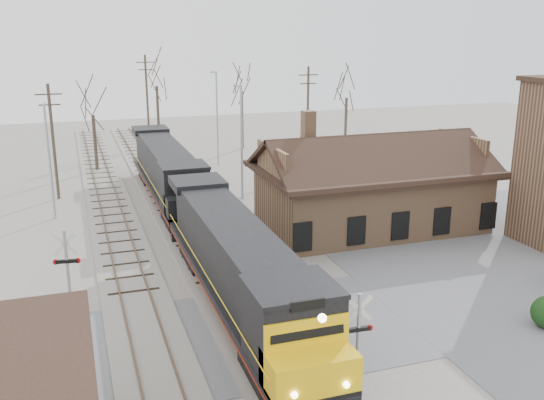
{
  "coord_description": "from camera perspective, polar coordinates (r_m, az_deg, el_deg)",
  "views": [
    {
      "loc": [
        -6.9,
        -23.24,
        13.02
      ],
      "look_at": [
        3.96,
        9.0,
        3.41
      ],
      "focal_mm": 40.0,
      "sensor_mm": 36.0,
      "label": 1
    }
  ],
  "objects": [
    {
      "name": "parking_lot",
      "position": [
        39.13,
        22.46,
        -4.89
      ],
      "size": [
        22.0,
        26.0,
        0.03
      ],
      "primitive_type": "cube",
      "color": "slate",
      "rests_on": "ground"
    },
    {
      "name": "streetlight_b",
      "position": [
        47.43,
        -2.92,
        6.03
      ],
      "size": [
        0.25,
        2.04,
        8.95
      ],
      "color": "#A5A8AD",
      "rests_on": "ground"
    },
    {
      "name": "locomotive_lead",
      "position": [
        28.07,
        -2.99,
        -6.55
      ],
      "size": [
        3.03,
        20.31,
        4.51
      ],
      "color": "black",
      "rests_on": "ground"
    },
    {
      "name": "tree_d",
      "position": [
        68.0,
        -2.88,
        11.07
      ],
      "size": [
        4.28,
        4.28,
        10.49
      ],
      "color": "#382D23",
      "rests_on": "ground"
    },
    {
      "name": "ground",
      "position": [
        27.52,
        -1.88,
        -12.48
      ],
      "size": [
        140.0,
        140.0,
        0.0
      ],
      "primitive_type": "plane",
      "color": "#9F9A90",
      "rests_on": "ground"
    },
    {
      "name": "tree_b",
      "position": [
        59.31,
        -16.56,
        8.47
      ],
      "size": [
        3.53,
        3.53,
        8.65
      ],
      "color": "#382D23",
      "rests_on": "ground"
    },
    {
      "name": "streetlight_c",
      "position": [
        60.19,
        -5.22,
        8.15
      ],
      "size": [
        0.25,
        2.04,
        9.13
      ],
      "color": "#A5A8AD",
      "rests_on": "ground"
    },
    {
      "name": "track_siding",
      "position": [
        40.45,
        -14.25,
        -3.42
      ],
      "size": [
        3.4,
        90.0,
        0.24
      ],
      "color": "#9F9A90",
      "rests_on": "ground"
    },
    {
      "name": "streetlight_a",
      "position": [
        45.1,
        -20.25,
        4.03
      ],
      "size": [
        0.25,
        2.04,
        8.14
      ],
      "color": "#A5A8AD",
      "rests_on": "ground"
    },
    {
      "name": "depot",
      "position": [
        41.37,
        9.24,
        0.7
      ],
      "size": [
        15.2,
        9.31,
        7.9
      ],
      "color": "#9A7250",
      "rests_on": "ground"
    },
    {
      "name": "utility_pole_a",
      "position": [
        50.26,
        -19.91,
        5.35
      ],
      "size": [
        2.0,
        0.24,
        9.05
      ],
      "color": "#382D23",
      "rests_on": "ground"
    },
    {
      "name": "crossbuck_near",
      "position": [
        22.91,
        8.07,
        -13.53
      ],
      "size": [
        1.13,
        0.3,
        3.97
      ],
      "rotation": [
        0.0,
        0.0,
        -0.05
      ],
      "color": "#A5A8AD",
      "rests_on": "ground"
    },
    {
      "name": "utility_pole_c",
      "position": [
        59.0,
        3.38,
        7.98
      ],
      "size": [
        2.0,
        0.24,
        9.66
      ],
      "color": "#382D23",
      "rests_on": "ground"
    },
    {
      "name": "tree_e",
      "position": [
        68.13,
        7.06,
        10.3
      ],
      "size": [
        3.82,
        3.82,
        9.37
      ],
      "color": "#382D23",
      "rests_on": "ground"
    },
    {
      "name": "locomotive_trailing",
      "position": [
        47.36,
        -9.77,
        2.54
      ],
      "size": [
        3.03,
        20.31,
        4.27
      ],
      "color": "black",
      "rests_on": "ground"
    },
    {
      "name": "track_main",
      "position": [
        40.96,
        -7.97,
        -2.83
      ],
      "size": [
        3.4,
        90.0,
        0.24
      ],
      "color": "#9F9A90",
      "rests_on": "ground"
    },
    {
      "name": "utility_pole_b",
      "position": [
        69.74,
        -11.65,
        9.18
      ],
      "size": [
        2.0,
        0.24,
        10.34
      ],
      "color": "#382D23",
      "rests_on": "ground"
    },
    {
      "name": "crossbuck_far",
      "position": [
        29.65,
        -18.62,
        -6.92
      ],
      "size": [
        1.23,
        0.32,
        4.3
      ],
      "rotation": [
        0.0,
        0.0,
        3.0
      ],
      "color": "#A5A8AD",
      "rests_on": "ground"
    },
    {
      "name": "road",
      "position": [
        27.51,
        -1.88,
        -12.45
      ],
      "size": [
        60.0,
        9.0,
        0.03
      ],
      "primitive_type": "cube",
      "color": "slate",
      "rests_on": "ground"
    },
    {
      "name": "tree_c",
      "position": [
        72.05,
        -10.85,
        11.37
      ],
      "size": [
        4.49,
        4.49,
        11.01
      ],
      "color": "#382D23",
      "rests_on": "ground"
    }
  ]
}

